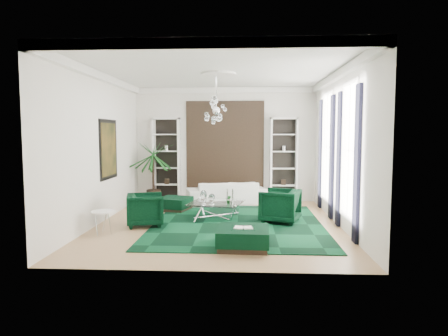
# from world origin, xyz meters

# --- Properties ---
(floor) EXTENTS (6.00, 7.00, 0.02)m
(floor) POSITION_xyz_m (0.00, 0.00, -0.01)
(floor) COLOR tan
(floor) RESTS_ON ground
(ceiling) EXTENTS (6.00, 7.00, 0.02)m
(ceiling) POSITION_xyz_m (0.00, 0.00, 3.81)
(ceiling) COLOR white
(ceiling) RESTS_ON ground
(wall_back) EXTENTS (6.00, 0.02, 3.80)m
(wall_back) POSITION_xyz_m (0.00, 3.51, 1.90)
(wall_back) COLOR silver
(wall_back) RESTS_ON ground
(wall_front) EXTENTS (6.00, 0.02, 3.80)m
(wall_front) POSITION_xyz_m (0.00, -3.51, 1.90)
(wall_front) COLOR silver
(wall_front) RESTS_ON ground
(wall_left) EXTENTS (0.02, 7.00, 3.80)m
(wall_left) POSITION_xyz_m (-3.01, 0.00, 1.90)
(wall_left) COLOR silver
(wall_left) RESTS_ON ground
(wall_right) EXTENTS (0.02, 7.00, 3.80)m
(wall_right) POSITION_xyz_m (3.01, 0.00, 1.90)
(wall_right) COLOR silver
(wall_right) RESTS_ON ground
(crown_molding) EXTENTS (6.00, 7.00, 0.18)m
(crown_molding) POSITION_xyz_m (0.00, 0.00, 3.70)
(crown_molding) COLOR white
(crown_molding) RESTS_ON ceiling
(ceiling_medallion) EXTENTS (0.90, 0.90, 0.05)m
(ceiling_medallion) POSITION_xyz_m (0.00, 0.30, 3.77)
(ceiling_medallion) COLOR white
(ceiling_medallion) RESTS_ON ceiling
(tapestry) EXTENTS (2.50, 0.06, 2.80)m
(tapestry) POSITION_xyz_m (0.00, 3.46, 1.90)
(tapestry) COLOR black
(tapestry) RESTS_ON wall_back
(shelving_left) EXTENTS (0.90, 0.38, 2.80)m
(shelving_left) POSITION_xyz_m (-1.95, 3.31, 1.40)
(shelving_left) COLOR white
(shelving_left) RESTS_ON floor
(shelving_right) EXTENTS (0.90, 0.38, 2.80)m
(shelving_right) POSITION_xyz_m (1.95, 3.31, 1.40)
(shelving_right) COLOR white
(shelving_right) RESTS_ON floor
(painting) EXTENTS (0.04, 1.30, 1.60)m
(painting) POSITION_xyz_m (-2.97, 0.60, 1.85)
(painting) COLOR black
(painting) RESTS_ON wall_left
(window_near) EXTENTS (0.03, 1.10, 2.90)m
(window_near) POSITION_xyz_m (2.99, -0.90, 1.90)
(window_near) COLOR white
(window_near) RESTS_ON wall_right
(curtain_near_a) EXTENTS (0.07, 0.30, 3.25)m
(curtain_near_a) POSITION_xyz_m (2.96, -1.68, 1.65)
(curtain_near_a) COLOR black
(curtain_near_a) RESTS_ON floor
(curtain_near_b) EXTENTS (0.07, 0.30, 3.25)m
(curtain_near_b) POSITION_xyz_m (2.96, -0.12, 1.65)
(curtain_near_b) COLOR black
(curtain_near_b) RESTS_ON floor
(window_far) EXTENTS (0.03, 1.10, 2.90)m
(window_far) POSITION_xyz_m (2.99, 1.50, 1.90)
(window_far) COLOR white
(window_far) RESTS_ON wall_right
(curtain_far_a) EXTENTS (0.07, 0.30, 3.25)m
(curtain_far_a) POSITION_xyz_m (2.96, 0.72, 1.65)
(curtain_far_a) COLOR black
(curtain_far_a) RESTS_ON floor
(curtain_far_b) EXTENTS (0.07, 0.30, 3.25)m
(curtain_far_b) POSITION_xyz_m (2.96, 2.28, 1.65)
(curtain_far_b) COLOR black
(curtain_far_b) RESTS_ON floor
(rug) EXTENTS (4.20, 5.00, 0.02)m
(rug) POSITION_xyz_m (0.49, -0.04, 0.01)
(rug) COLOR black
(rug) RESTS_ON floor
(sofa) EXTENTS (2.67, 1.61, 0.73)m
(sofa) POSITION_xyz_m (0.07, 2.82, 0.36)
(sofa) COLOR white
(sofa) RESTS_ON floor
(armchair_left) EXTENTS (1.07, 1.05, 0.80)m
(armchair_left) POSITION_xyz_m (-1.78, -0.30, 0.40)
(armchair_left) COLOR black
(armchair_left) RESTS_ON floor
(armchair_right) EXTENTS (1.19, 1.17, 0.86)m
(armchair_right) POSITION_xyz_m (1.58, 0.25, 0.43)
(armchair_right) COLOR black
(armchair_right) RESTS_ON floor
(coffee_table) EXTENTS (1.55, 1.55, 0.45)m
(coffee_table) POSITION_xyz_m (-0.08, 0.59, 0.23)
(coffee_table) COLOR white
(coffee_table) RESTS_ON floor
(ottoman_side) EXTENTS (1.06, 1.06, 0.38)m
(ottoman_side) POSITION_xyz_m (-1.41, 1.70, 0.19)
(ottoman_side) COLOR black
(ottoman_side) RESTS_ON floor
(ottoman_front) EXTENTS (1.05, 1.05, 0.40)m
(ottoman_front) POSITION_xyz_m (0.65, -2.09, 0.20)
(ottoman_front) COLOR black
(ottoman_front) RESTS_ON floor
(book) EXTENTS (0.37, 0.25, 0.03)m
(book) POSITION_xyz_m (0.65, -2.09, 0.42)
(book) COLOR white
(book) RESTS_ON ottoman_front
(side_table) EXTENTS (0.69, 0.69, 0.52)m
(side_table) POSITION_xyz_m (-2.51, -1.20, 0.26)
(side_table) COLOR white
(side_table) RESTS_ON floor
(palm) EXTENTS (1.84, 1.84, 2.57)m
(palm) POSITION_xyz_m (-2.33, 2.97, 1.28)
(palm) COLOR #19591E
(palm) RESTS_ON floor
(chandelier) EXTENTS (0.92, 0.92, 0.72)m
(chandelier) POSITION_xyz_m (-0.07, 0.35, 2.85)
(chandelier) COLOR white
(chandelier) RESTS_ON ceiling
(table_plant) EXTENTS (0.13, 0.10, 0.22)m
(table_plant) POSITION_xyz_m (0.25, 0.32, 0.56)
(table_plant) COLOR #19591E
(table_plant) RESTS_ON coffee_table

